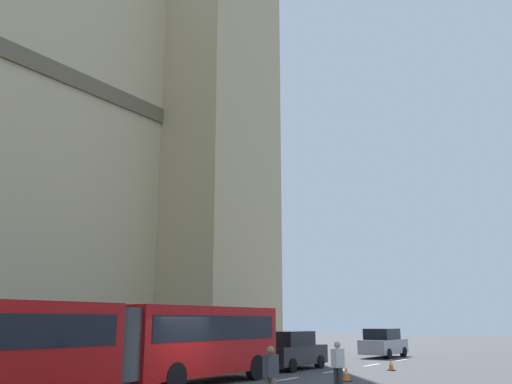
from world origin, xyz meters
name	(u,v)px	position (x,y,z in m)	size (l,w,h in m)	color
articulated_bus	(108,340)	(-2.35, 1.99, 1.75)	(16.60, 2.54, 2.90)	#B20F0F
sedan_lead	(291,350)	(9.63, 2.17, 0.91)	(4.40, 1.86, 1.85)	black
sedan_trailing	(383,343)	(20.97, 1.80, 0.91)	(4.40, 1.86, 1.85)	gray
traffic_cone_west	(346,374)	(6.25, -2.39, 0.28)	(0.36, 0.36, 0.58)	black
traffic_cone_middle	(391,364)	(11.93, -2.11, 0.28)	(0.36, 0.36, 0.58)	black
pedestrian_near_cones	(271,376)	(-1.70, -3.90, 0.91)	(0.44, 0.36, 1.69)	#726651
pedestrian_by_kerb	(338,366)	(2.28, -3.98, 0.91)	(0.45, 0.35, 1.69)	#333333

